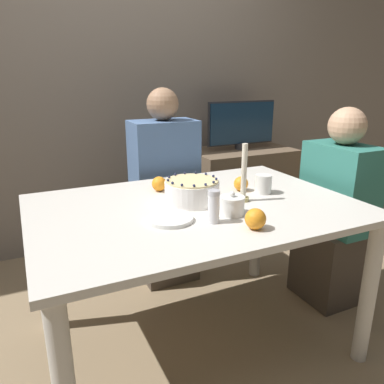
{
  "coord_description": "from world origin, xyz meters",
  "views": [
    {
      "loc": [
        -0.69,
        -1.43,
        1.3
      ],
      "look_at": [
        0.0,
        0.04,
        0.79
      ],
      "focal_mm": 35.0,
      "sensor_mm": 36.0,
      "label": 1
    }
  ],
  "objects_px": {
    "cake": "(192,191)",
    "person_woman_floral": "(336,221)",
    "sugar_bowl": "(232,205)",
    "tv_monitor": "(242,124)",
    "person_man_blue_shirt": "(165,200)",
    "sugar_shaker": "(214,206)",
    "candle": "(244,178)"
  },
  "relations": [
    {
      "from": "sugar_bowl",
      "to": "tv_monitor",
      "type": "height_order",
      "value": "tv_monitor"
    },
    {
      "from": "cake",
      "to": "tv_monitor",
      "type": "relative_size",
      "value": 0.41
    },
    {
      "from": "sugar_bowl",
      "to": "person_man_blue_shirt",
      "type": "xyz_separation_m",
      "value": [
        0.04,
        0.87,
        -0.25
      ]
    },
    {
      "from": "candle",
      "to": "person_woman_floral",
      "type": "xyz_separation_m",
      "value": [
        0.7,
        0.08,
        -0.35
      ]
    },
    {
      "from": "cake",
      "to": "sugar_bowl",
      "type": "distance_m",
      "value": 0.23
    },
    {
      "from": "candle",
      "to": "sugar_shaker",
      "type": "bearing_deg",
      "value": -144.95
    },
    {
      "from": "sugar_bowl",
      "to": "sugar_shaker",
      "type": "distance_m",
      "value": 0.12
    },
    {
      "from": "sugar_bowl",
      "to": "person_woman_floral",
      "type": "distance_m",
      "value": 0.91
    },
    {
      "from": "cake",
      "to": "person_man_blue_shirt",
      "type": "height_order",
      "value": "person_man_blue_shirt"
    },
    {
      "from": "cake",
      "to": "candle",
      "type": "bearing_deg",
      "value": -20.88
    },
    {
      "from": "sugar_bowl",
      "to": "person_woman_floral",
      "type": "bearing_deg",
      "value": 14.17
    },
    {
      "from": "candle",
      "to": "person_man_blue_shirt",
      "type": "distance_m",
      "value": 0.81
    },
    {
      "from": "cake",
      "to": "sugar_shaker",
      "type": "distance_m",
      "value": 0.26
    },
    {
      "from": "sugar_shaker",
      "to": "person_man_blue_shirt",
      "type": "relative_size",
      "value": 0.11
    },
    {
      "from": "cake",
      "to": "tv_monitor",
      "type": "xyz_separation_m",
      "value": [
        0.94,
        1.06,
        0.13
      ]
    },
    {
      "from": "sugar_bowl",
      "to": "sugar_shaker",
      "type": "height_order",
      "value": "sugar_shaker"
    },
    {
      "from": "cake",
      "to": "sugar_bowl",
      "type": "xyz_separation_m",
      "value": [
        0.08,
        -0.21,
        -0.01
      ]
    },
    {
      "from": "tv_monitor",
      "to": "person_man_blue_shirt",
      "type": "bearing_deg",
      "value": -153.77
    },
    {
      "from": "sugar_bowl",
      "to": "sugar_shaker",
      "type": "relative_size",
      "value": 0.81
    },
    {
      "from": "person_woman_floral",
      "to": "candle",
      "type": "bearing_deg",
      "value": 96.61
    },
    {
      "from": "sugar_shaker",
      "to": "candle",
      "type": "distance_m",
      "value": 0.31
    },
    {
      "from": "cake",
      "to": "person_woman_floral",
      "type": "bearing_deg",
      "value": -0.22
    },
    {
      "from": "sugar_bowl",
      "to": "candle",
      "type": "relative_size",
      "value": 0.4
    },
    {
      "from": "sugar_bowl",
      "to": "tv_monitor",
      "type": "bearing_deg",
      "value": 56.18
    },
    {
      "from": "cake",
      "to": "candle",
      "type": "distance_m",
      "value": 0.24
    },
    {
      "from": "person_man_blue_shirt",
      "to": "tv_monitor",
      "type": "relative_size",
      "value": 2.05
    },
    {
      "from": "cake",
      "to": "tv_monitor",
      "type": "distance_m",
      "value": 1.42
    },
    {
      "from": "cake",
      "to": "sugar_shaker",
      "type": "relative_size",
      "value": 1.87
    },
    {
      "from": "cake",
      "to": "person_woman_floral",
      "type": "height_order",
      "value": "person_woman_floral"
    },
    {
      "from": "tv_monitor",
      "to": "sugar_shaker",
      "type": "bearing_deg",
      "value": -126.17
    },
    {
      "from": "sugar_shaker",
      "to": "tv_monitor",
      "type": "height_order",
      "value": "tv_monitor"
    },
    {
      "from": "candle",
      "to": "person_woman_floral",
      "type": "relative_size",
      "value": 0.24
    }
  ]
}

